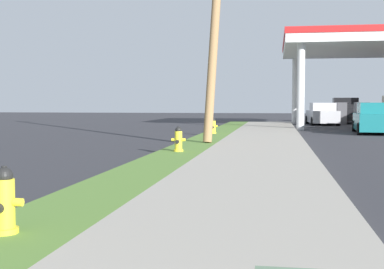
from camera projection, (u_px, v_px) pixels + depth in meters
name	position (u px, v px, depth m)	size (l,w,h in m)	color
fire_hydrant_nearest	(4.00, 204.00, 5.61)	(0.42, 0.37, 0.74)	yellow
fire_hydrant_second	(178.00, 141.00, 15.14)	(0.42, 0.38, 0.74)	yellow
fire_hydrant_third	(213.00, 127.00, 24.13)	(0.42, 0.37, 0.74)	yellow
utility_pole_midground	(216.00, 6.00, 18.83)	(0.90, 2.28, 9.85)	#937047
car_teal_by_near_pump	(375.00, 119.00, 26.15)	(2.22, 4.62, 1.57)	#197075
car_silver_by_far_pump	(322.00, 115.00, 36.77)	(2.15, 4.59, 1.57)	#BCBCC1
truck_black_on_apron	(346.00, 111.00, 39.78)	(2.35, 5.48, 1.97)	black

